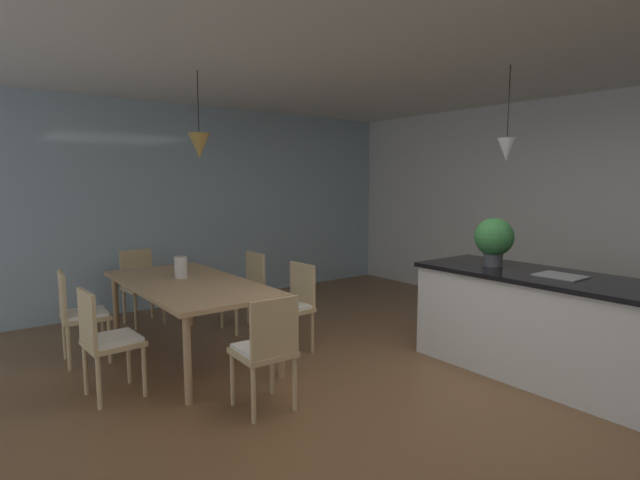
{
  "coord_description": "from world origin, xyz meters",
  "views": [
    {
      "loc": [
        2.38,
        -2.81,
        1.69
      ],
      "look_at": [
        -1.14,
        -0.11,
        1.15
      ],
      "focal_mm": 27.59,
      "sensor_mm": 36.0,
      "label": 1
    }
  ],
  "objects_px": {
    "chair_near_left": "(79,313)",
    "kitchen_island": "(544,324)",
    "chair_kitchen_end": "(266,348)",
    "chair_near_right": "(106,339)",
    "chair_window_end": "(141,284)",
    "potted_plant_on_island": "(494,239)",
    "vase_on_dining_table": "(181,267)",
    "dining_table": "(189,288)",
    "chair_far_left": "(246,288)",
    "chair_far_right": "(292,304)"
  },
  "relations": [
    {
      "from": "chair_near_left",
      "to": "vase_on_dining_table",
      "type": "bearing_deg",
      "value": 74.29
    },
    {
      "from": "chair_near_left",
      "to": "chair_near_right",
      "type": "distance_m",
      "value": 0.95
    },
    {
      "from": "chair_near_left",
      "to": "potted_plant_on_island",
      "type": "height_order",
      "value": "potted_plant_on_island"
    },
    {
      "from": "chair_far_right",
      "to": "kitchen_island",
      "type": "bearing_deg",
      "value": 36.2
    },
    {
      "from": "kitchen_island",
      "to": "vase_on_dining_table",
      "type": "xyz_separation_m",
      "value": [
        -2.55,
        -2.21,
        0.38
      ]
    },
    {
      "from": "chair_window_end",
      "to": "chair_near_right",
      "type": "relative_size",
      "value": 1.0
    },
    {
      "from": "dining_table",
      "to": "chair_window_end",
      "type": "xyz_separation_m",
      "value": [
        -1.41,
        -0.0,
        -0.2
      ]
    },
    {
      "from": "chair_near_right",
      "to": "vase_on_dining_table",
      "type": "relative_size",
      "value": 4.11
    },
    {
      "from": "chair_kitchen_end",
      "to": "kitchen_island",
      "type": "height_order",
      "value": "kitchen_island"
    },
    {
      "from": "chair_far_right",
      "to": "potted_plant_on_island",
      "type": "distance_m",
      "value": 2.02
    },
    {
      "from": "chair_near_left",
      "to": "chair_far_left",
      "type": "distance_m",
      "value": 1.74
    },
    {
      "from": "chair_far_right",
      "to": "chair_near_right",
      "type": "relative_size",
      "value": 1.0
    },
    {
      "from": "dining_table",
      "to": "potted_plant_on_island",
      "type": "xyz_separation_m",
      "value": [
        1.8,
        2.23,
        0.48
      ]
    },
    {
      "from": "potted_plant_on_island",
      "to": "vase_on_dining_table",
      "type": "distance_m",
      "value": 3.02
    },
    {
      "from": "dining_table",
      "to": "potted_plant_on_island",
      "type": "bearing_deg",
      "value": 51.03
    },
    {
      "from": "chair_near_left",
      "to": "chair_near_right",
      "type": "relative_size",
      "value": 1.0
    },
    {
      "from": "dining_table",
      "to": "chair_far_left",
      "type": "relative_size",
      "value": 2.4
    },
    {
      "from": "dining_table",
      "to": "chair_window_end",
      "type": "bearing_deg",
      "value": -179.82
    },
    {
      "from": "chair_window_end",
      "to": "potted_plant_on_island",
      "type": "bearing_deg",
      "value": 34.77
    },
    {
      "from": "dining_table",
      "to": "chair_window_end",
      "type": "relative_size",
      "value": 2.4
    },
    {
      "from": "chair_far_right",
      "to": "vase_on_dining_table",
      "type": "bearing_deg",
      "value": -129.02
    },
    {
      "from": "chair_far_left",
      "to": "kitchen_island",
      "type": "bearing_deg",
      "value": 25.92
    },
    {
      "from": "chair_near_left",
      "to": "kitchen_island",
      "type": "xyz_separation_m",
      "value": [
        2.8,
        3.1,
        -0.01
      ]
    },
    {
      "from": "dining_table",
      "to": "potted_plant_on_island",
      "type": "height_order",
      "value": "potted_plant_on_island"
    },
    {
      "from": "dining_table",
      "to": "chair_far_right",
      "type": "bearing_deg",
      "value": 61.77
    },
    {
      "from": "chair_far_left",
      "to": "vase_on_dining_table",
      "type": "bearing_deg",
      "value": -73.87
    },
    {
      "from": "dining_table",
      "to": "vase_on_dining_table",
      "type": "xyz_separation_m",
      "value": [
        -0.22,
        0.02,
        0.17
      ]
    },
    {
      "from": "chair_window_end",
      "to": "chair_far_right",
      "type": "distance_m",
      "value": 2.08
    },
    {
      "from": "kitchen_island",
      "to": "chair_far_left",
      "type": "bearing_deg",
      "value": -154.08
    },
    {
      "from": "chair_near_left",
      "to": "chair_far_left",
      "type": "bearing_deg",
      "value": 89.89
    },
    {
      "from": "vase_on_dining_table",
      "to": "chair_far_right",
      "type": "bearing_deg",
      "value": 50.98
    },
    {
      "from": "potted_plant_on_island",
      "to": "vase_on_dining_table",
      "type": "relative_size",
      "value": 2.12
    },
    {
      "from": "chair_near_left",
      "to": "chair_near_right",
      "type": "height_order",
      "value": "same"
    },
    {
      "from": "kitchen_island",
      "to": "potted_plant_on_island",
      "type": "height_order",
      "value": "potted_plant_on_island"
    },
    {
      "from": "chair_far_right",
      "to": "potted_plant_on_island",
      "type": "xyz_separation_m",
      "value": [
        1.34,
        1.36,
        0.68
      ]
    },
    {
      "from": "chair_near_right",
      "to": "chair_far_left",
      "type": "height_order",
      "value": "same"
    },
    {
      "from": "chair_window_end",
      "to": "chair_near_left",
      "type": "xyz_separation_m",
      "value": [
        0.94,
        -0.87,
        0.0
      ]
    },
    {
      "from": "chair_kitchen_end",
      "to": "potted_plant_on_island",
      "type": "bearing_deg",
      "value": 80.11
    },
    {
      "from": "kitchen_island",
      "to": "dining_table",
      "type": "bearing_deg",
      "value": -136.18
    },
    {
      "from": "chair_window_end",
      "to": "dining_table",
      "type": "bearing_deg",
      "value": 0.18
    },
    {
      "from": "chair_near_left",
      "to": "vase_on_dining_table",
      "type": "relative_size",
      "value": 4.11
    },
    {
      "from": "chair_near_right",
      "to": "chair_window_end",
      "type": "bearing_deg",
      "value": 155.32
    },
    {
      "from": "chair_kitchen_end",
      "to": "chair_near_left",
      "type": "bearing_deg",
      "value": -155.28
    },
    {
      "from": "chair_kitchen_end",
      "to": "vase_on_dining_table",
      "type": "height_order",
      "value": "vase_on_dining_table"
    },
    {
      "from": "chair_near_left",
      "to": "dining_table",
      "type": "bearing_deg",
      "value": 61.47
    },
    {
      "from": "chair_window_end",
      "to": "chair_near_right",
      "type": "distance_m",
      "value": 2.08
    },
    {
      "from": "chair_near_right",
      "to": "vase_on_dining_table",
      "type": "distance_m",
      "value": 1.19
    },
    {
      "from": "potted_plant_on_island",
      "to": "chair_near_left",
      "type": "bearing_deg",
      "value": -126.29
    },
    {
      "from": "chair_kitchen_end",
      "to": "chair_far_right",
      "type": "bearing_deg",
      "value": 137.3
    },
    {
      "from": "chair_far_right",
      "to": "chair_far_left",
      "type": "distance_m",
      "value": 0.94
    }
  ]
}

